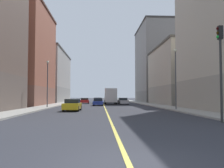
{
  "coord_description": "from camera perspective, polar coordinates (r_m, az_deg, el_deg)",
  "views": [
    {
      "loc": [
        -0.73,
        -6.45,
        1.73
      ],
      "look_at": [
        1.47,
        38.32,
        3.89
      ],
      "focal_mm": 39.61,
      "sensor_mm": 36.0,
      "label": 1
    }
  ],
  "objects": [
    {
      "name": "traffic_light_left_near",
      "position": [
        17.79,
        23.75,
        5.11
      ],
      "size": [
        0.4,
        0.32,
        6.36
      ],
      "color": "#2D2D2D",
      "rests_on": "ground"
    },
    {
      "name": "ground_plane",
      "position": [
        6.72,
        3.68,
        -17.64
      ],
      "size": [
        400.0,
        400.0,
        0.0
      ],
      "primitive_type": "plane",
      "color": "#2D2E36",
      "rests_on": "ground"
    },
    {
      "name": "car_black",
      "position": [
        57.2,
        -3.31,
        -3.83
      ],
      "size": [
        2.04,
        4.48,
        1.34
      ],
      "color": "black",
      "rests_on": "ground"
    },
    {
      "name": "car_yellow",
      "position": [
        28.87,
        -9.13,
        -4.81
      ],
      "size": [
        1.91,
        4.09,
        1.37
      ],
      "color": "gold",
      "rests_on": "ground"
    },
    {
      "name": "street_lamp_left_near",
      "position": [
        30.1,
        14.48,
        2.6
      ],
      "size": [
        0.36,
        0.36,
        7.18
      ],
      "color": "#4C4C51",
      "rests_on": "ground"
    },
    {
      "name": "sidewalk_right",
      "position": [
        56.1,
        -11.38,
        -4.4
      ],
      "size": [
        2.92,
        168.0,
        0.15
      ],
      "primitive_type": "cube",
      "color": "#9E9B93",
      "rests_on": "ground"
    },
    {
      "name": "car_red",
      "position": [
        56.06,
        -6.32,
        -3.87
      ],
      "size": [
        2.03,
        4.24,
        1.26
      ],
      "color": "red",
      "rests_on": "ground"
    },
    {
      "name": "building_right_distant",
      "position": [
        71.46,
        -15.09,
        1.58
      ],
      "size": [
        11.11,
        25.61,
        14.04
      ],
      "color": "gray",
      "rests_on": "ground"
    },
    {
      "name": "sidewalk_left",
      "position": [
        56.34,
        7.23,
        -4.42
      ],
      "size": [
        2.92,
        168.0,
        0.15
      ],
      "primitive_type": "cube",
      "color": "#9E9B93",
      "rests_on": "ground"
    },
    {
      "name": "car_blue",
      "position": [
        44.07,
        -3.19,
        -4.18
      ],
      "size": [
        1.91,
        4.1,
        1.31
      ],
      "color": "#23389E",
      "rests_on": "ground"
    },
    {
      "name": "car_silver",
      "position": [
        50.45,
        2.56,
        -3.99
      ],
      "size": [
        1.99,
        4.61,
        1.33
      ],
      "color": "silver",
      "rests_on": "ground"
    },
    {
      "name": "building_left_far",
      "position": [
        71.27,
        10.77,
        4.54
      ],
      "size": [
        11.11,
        19.42,
        21.45
      ],
      "color": "slate",
      "rests_on": "ground"
    },
    {
      "name": "box_truck",
      "position": [
        51.46,
        -0.34,
        -2.81
      ],
      "size": [
        2.45,
        6.69,
        3.24
      ],
      "color": "beige",
      "rests_on": "ground"
    },
    {
      "name": "street_lamp_right_near",
      "position": [
        36.35,
        -14.67,
        1.21
      ],
      "size": [
        0.36,
        0.36,
        6.6
      ],
      "color": "#4C4C51",
      "rests_on": "ground"
    },
    {
      "name": "lane_center_stripe",
      "position": [
        55.48,
        -2.06,
        -4.54
      ],
      "size": [
        0.16,
        154.0,
        0.01
      ],
      "primitive_type": "cube",
      "color": "#E5D14C",
      "rests_on": "ground"
    },
    {
      "name": "building_left_mid",
      "position": [
        50.63,
        16.42,
        1.92
      ],
      "size": [
        11.11,
        18.8,
        11.51
      ],
      "color": "#9D9688",
      "rests_on": "ground"
    },
    {
      "name": "car_teal",
      "position": [
        64.92,
        -0.86,
        -3.72
      ],
      "size": [
        1.83,
        4.55,
        1.28
      ],
      "color": "#196670",
      "rests_on": "ground"
    },
    {
      "name": "building_right_midblock",
      "position": [
        49.04,
        -20.95,
        5.92
      ],
      "size": [
        11.11,
        17.55,
        17.93
      ],
      "color": "brown",
      "rests_on": "ground"
    }
  ]
}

